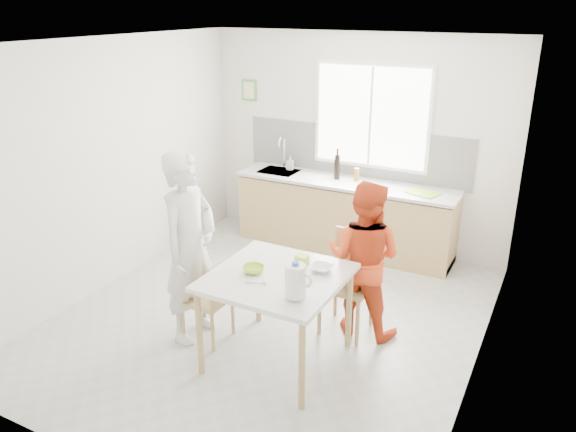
% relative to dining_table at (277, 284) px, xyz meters
% --- Properties ---
extents(ground, '(4.50, 4.50, 0.00)m').
position_rel_dining_table_xyz_m(ground, '(-0.40, 0.60, -0.76)').
color(ground, '#B7B7B2').
rests_on(ground, ground).
extents(room_shell, '(4.50, 4.50, 4.50)m').
position_rel_dining_table_xyz_m(room_shell, '(-0.40, 0.60, 0.88)').
color(room_shell, silver).
rests_on(room_shell, ground).
extents(window, '(1.50, 0.06, 1.30)m').
position_rel_dining_table_xyz_m(window, '(-0.20, 2.83, 0.94)').
color(window, white).
rests_on(window, room_shell).
extents(backsplash, '(3.00, 0.02, 0.65)m').
position_rel_dining_table_xyz_m(backsplash, '(-0.40, 2.84, 0.46)').
color(backsplash, white).
rests_on(backsplash, room_shell).
extents(picture_frame, '(0.22, 0.03, 0.28)m').
position_rel_dining_table_xyz_m(picture_frame, '(-1.95, 2.83, 1.14)').
color(picture_frame, '#559744').
rests_on(picture_frame, room_shell).
extents(kitchen_counter, '(2.84, 0.64, 1.37)m').
position_rel_dining_table_xyz_m(kitchen_counter, '(-0.41, 2.55, -0.34)').
color(kitchen_counter, tan).
rests_on(kitchen_counter, ground).
extents(dining_table, '(1.11, 1.11, 0.85)m').
position_rel_dining_table_xyz_m(dining_table, '(0.00, 0.00, 0.00)').
color(dining_table, silver).
rests_on(dining_table, ground).
extents(chair_left, '(0.39, 0.39, 0.84)m').
position_rel_dining_table_xyz_m(chair_left, '(-0.69, 0.01, -0.30)').
color(chair_left, tan).
rests_on(chair_left, ground).
extents(chair_far, '(0.46, 0.46, 0.98)m').
position_rel_dining_table_xyz_m(chair_far, '(0.36, 0.82, -0.22)').
color(chair_far, tan).
rests_on(chair_far, ground).
extents(person_white, '(0.44, 0.67, 1.82)m').
position_rel_dining_table_xyz_m(person_white, '(-0.91, 0.01, 0.15)').
color(person_white, silver).
rests_on(person_white, ground).
extents(person_red, '(0.75, 0.58, 1.53)m').
position_rel_dining_table_xyz_m(person_red, '(0.49, 0.82, 0.00)').
color(person_red, '#DC421B').
rests_on(person_red, ground).
extents(bowl_green, '(0.19, 0.19, 0.06)m').
position_rel_dining_table_xyz_m(bowl_green, '(-0.20, -0.05, 0.12)').
color(bowl_green, '#A2D831').
rests_on(bowl_green, dining_table).
extents(bowl_white, '(0.20, 0.20, 0.05)m').
position_rel_dining_table_xyz_m(bowl_white, '(0.30, 0.25, 0.11)').
color(bowl_white, white).
rests_on(bowl_white, dining_table).
extents(milk_jug, '(0.23, 0.16, 0.29)m').
position_rel_dining_table_xyz_m(milk_jug, '(0.32, -0.28, 0.24)').
color(milk_jug, white).
rests_on(milk_jug, dining_table).
extents(green_box, '(0.10, 0.10, 0.09)m').
position_rel_dining_table_xyz_m(green_box, '(0.10, 0.28, 0.13)').
color(green_box, '#ABD932').
rests_on(green_box, dining_table).
extents(spoon, '(0.15, 0.06, 0.01)m').
position_rel_dining_table_xyz_m(spoon, '(-0.08, -0.22, 0.10)').
color(spoon, '#A5A5AA').
rests_on(spoon, dining_table).
extents(cutting_board, '(0.41, 0.35, 0.01)m').
position_rel_dining_table_xyz_m(cutting_board, '(0.59, 2.51, 0.17)').
color(cutting_board, '#8FC32D').
rests_on(cutting_board, kitchen_counter).
extents(wine_bottle_a, '(0.07, 0.07, 0.32)m').
position_rel_dining_table_xyz_m(wine_bottle_a, '(-0.53, 2.57, 0.32)').
color(wine_bottle_a, black).
rests_on(wine_bottle_a, kitchen_counter).
extents(wine_bottle_b, '(0.07, 0.07, 0.30)m').
position_rel_dining_table_xyz_m(wine_bottle_b, '(-0.56, 2.63, 0.31)').
color(wine_bottle_b, black).
rests_on(wine_bottle_b, kitchen_counter).
extents(jar_amber, '(0.06, 0.06, 0.16)m').
position_rel_dining_table_xyz_m(jar_amber, '(-0.29, 2.63, 0.24)').
color(jar_amber, olive).
rests_on(jar_amber, kitchen_counter).
extents(soap_bottle, '(0.09, 0.09, 0.18)m').
position_rel_dining_table_xyz_m(soap_bottle, '(-1.25, 2.69, 0.25)').
color(soap_bottle, '#999999').
rests_on(soap_bottle, kitchen_counter).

